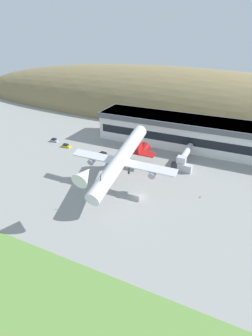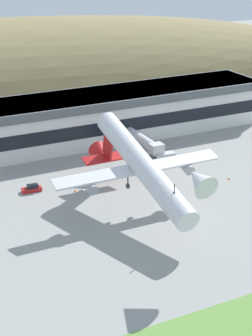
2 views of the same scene
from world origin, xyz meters
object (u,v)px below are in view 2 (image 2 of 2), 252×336
cargo_airplane (141,166)px  jetway_0 (145,142)px  fuel_truck (160,159)px  traffic_cone_0 (75,191)px  terminal_building (115,111)px  service_car_2 (32,189)px  traffic_cone_1 (229,178)px

cargo_airplane → jetway_0: bearing=60.1°
fuel_truck → traffic_cone_0: bearing=-167.5°
jetway_0 → traffic_cone_0: 28.19m
traffic_cone_0 → jetway_0: bearing=27.0°
terminal_building → traffic_cone_0: size_ratio=157.18×
cargo_airplane → fuel_truck: 27.30m
terminal_building → service_car_2: (-33.48, -26.21, -6.74)m
service_car_2 → traffic_cone_1: size_ratio=8.02×
cargo_airplane → traffic_cone_0: bearing=122.5°
terminal_building → service_car_2: bearing=-141.9°
traffic_cone_0 → traffic_cone_1: (35.73, -9.80, 0.00)m
cargo_airplane → service_car_2: (-18.08, 19.07, -9.47)m
terminal_building → cargo_airplane: (-15.39, -45.28, 2.73)m
service_car_2 → cargo_airplane: bearing=-46.5°
cargo_airplane → traffic_cone_0: cargo_airplane is taller
cargo_airplane → traffic_cone_1: cargo_airplane is taller
terminal_building → cargo_airplane: cargo_airplane is taller
terminal_building → fuel_truck: 25.81m
jetway_0 → cargo_airplane: cargo_airplane is taller
traffic_cone_1 → jetway_0: bearing=115.7°
terminal_building → cargo_airplane: bearing=-108.8°
service_car_2 → traffic_cone_0: (8.83, -4.53, -0.41)m
traffic_cone_1 → terminal_building: bearing=105.3°
fuel_truck → cargo_airplane: bearing=-128.7°
fuel_truck → traffic_cone_1: 18.59m
jetway_0 → traffic_cone_1: 25.25m
fuel_truck → traffic_cone_1: (10.29, -15.44, -1.17)m
service_car_2 → fuel_truck: (34.28, 1.11, 0.76)m
jetway_0 → fuel_truck: (0.56, -7.06, -2.54)m
jetway_0 → service_car_2: bearing=-166.4°
traffic_cone_0 → cargo_airplane: bearing=-57.5°
jetway_0 → cargo_airplane: size_ratio=0.35×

